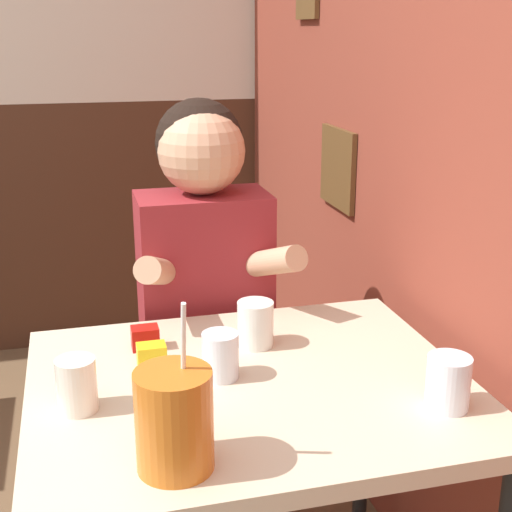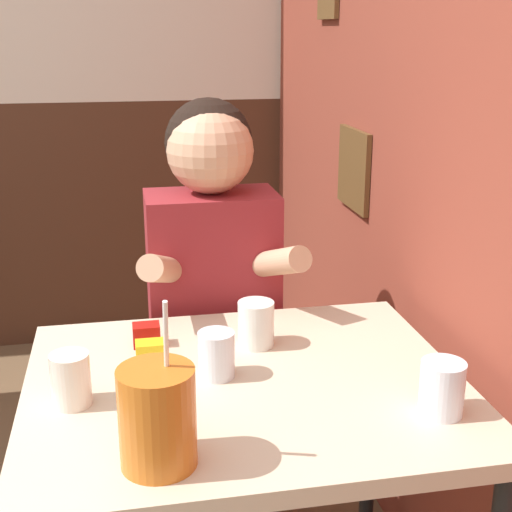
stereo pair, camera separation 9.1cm
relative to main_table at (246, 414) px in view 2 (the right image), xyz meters
The scene contains 10 objects.
brick_wall_right 1.17m from the main_table, 55.05° to the left, with size 0.08×4.30×2.70m.
main_table is the anchor object (origin of this frame).
person_seated 0.51m from the main_table, 89.72° to the left, with size 0.42×0.42×1.23m.
cocktail_pitcher 0.36m from the main_table, 126.33° to the right, with size 0.13×0.13×0.29m.
glass_near_pitcher 0.40m from the main_table, 30.21° to the right, with size 0.08×0.08×0.10m.
glass_center 0.21m from the main_table, 72.00° to the left, with size 0.08×0.08×0.10m.
glass_far_side 0.36m from the main_table, behind, with size 0.07×0.07×0.10m.
glass_by_brick 0.14m from the main_table, 149.27° to the left, with size 0.07×0.07×0.10m.
condiment_ketchup 0.30m from the main_table, 131.63° to the left, with size 0.06×0.04×0.05m.
condiment_mustard 0.24m from the main_table, 147.91° to the left, with size 0.06×0.04×0.05m.
Camera 2 is at (0.68, -0.88, 1.39)m, focal length 50.00 mm.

